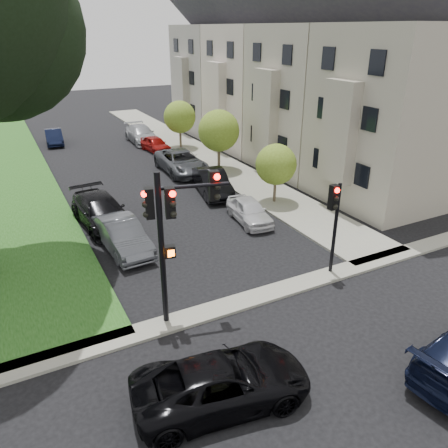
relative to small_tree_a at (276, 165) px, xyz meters
name	(u,v)px	position (x,y,z in m)	size (l,w,h in m)	color
ground	(288,326)	(-6.20, -10.31, -2.42)	(140.00, 140.00, 0.00)	black
sidewalk_right	(192,150)	(0.55, 13.69, -2.36)	(3.50, 44.00, 0.12)	gray
sidewalk_cross	(259,297)	(-6.20, -8.31, -2.36)	(60.00, 1.00, 0.12)	gray
house_a	(396,82)	(6.25, -2.31, 4.52)	(7.70, 7.55, 15.97)	tan
house_b	(312,72)	(6.25, 5.19, 4.52)	(7.70, 7.55, 15.97)	tan
house_c	(257,64)	(6.25, 12.69, 4.52)	(7.70, 7.55, 15.97)	#B5A89D
house_d	(217,59)	(6.25, 20.19, 4.52)	(7.70, 7.55, 15.97)	gray
small_tree_a	(276,165)	(0.00, 0.00, 0.00)	(2.42, 2.42, 3.63)	#473B27
small_tree_b	(219,131)	(0.00, 7.43, 0.56)	(2.99, 2.99, 4.48)	#473B27
small_tree_c	(180,117)	(0.00, 14.87, 0.32)	(2.74, 2.74, 4.11)	#473B27
traffic_signal_main	(173,221)	(-9.55, -8.07, 1.50)	(2.77, 0.83, 5.67)	black
traffic_signal_secondary	(334,213)	(-2.61, -8.12, 0.45)	(0.51, 0.41, 4.11)	black
car_cross_near	(222,382)	(-9.88, -12.26, -1.71)	(2.33, 5.06, 1.41)	black
car_parked_0	(249,211)	(-2.78, -1.73, -1.77)	(1.53, 3.81, 1.30)	silver
car_parked_1	(212,182)	(-2.64, 3.14, -1.64)	(1.65, 4.74, 1.56)	black
car_parked_2	(181,162)	(-2.63, 8.31, -1.62)	(2.65, 5.75, 1.60)	#3F4247
car_parked_3	(155,144)	(-2.33, 14.87, -1.77)	(1.52, 3.79, 1.29)	maroon
car_parked_4	(141,134)	(-2.38, 18.59, -1.65)	(2.14, 5.27, 1.53)	#999BA0
car_parked_5	(123,236)	(-9.81, -1.84, -1.65)	(1.61, 4.63, 1.52)	#3F4247
car_parked_6	(101,211)	(-10.01, 1.57, -1.62)	(2.24, 5.51, 1.60)	black
car_parked_9	(54,137)	(-9.66, 21.55, -1.75)	(1.42, 4.06, 1.34)	black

